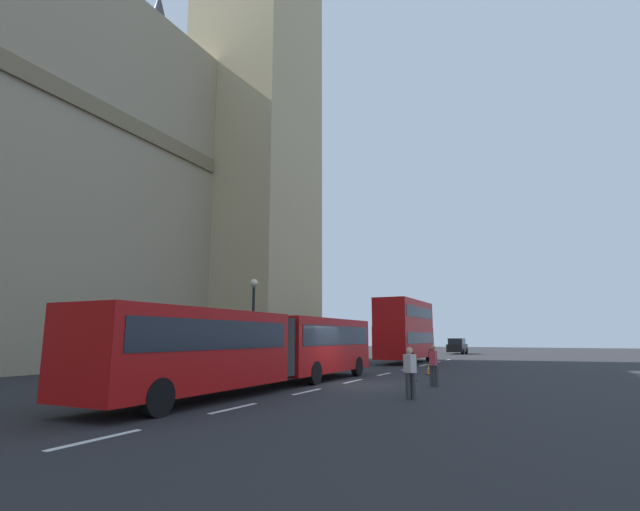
% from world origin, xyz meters
% --- Properties ---
extents(ground_plane, '(160.00, 160.00, 0.00)m').
position_xyz_m(ground_plane, '(0.00, 0.00, 0.00)').
color(ground_plane, '#262628').
extents(lane_centre_marking, '(39.00, 0.16, 0.01)m').
position_xyz_m(lane_centre_marking, '(5.83, 0.00, 0.00)').
color(lane_centre_marking, silver).
rests_on(lane_centre_marking, ground_plane).
extents(articulated_bus, '(17.21, 2.54, 2.90)m').
position_xyz_m(articulated_bus, '(-3.11, 1.99, 1.75)').
color(articulated_bus, '#B20F0F').
rests_on(articulated_bus, ground_plane).
extents(double_decker_bus, '(9.03, 2.54, 4.90)m').
position_xyz_m(double_decker_bus, '(17.61, 2.00, 2.71)').
color(double_decker_bus, '#B20F0F').
rests_on(double_decker_bus, ground_plane).
extents(sedan_lead, '(4.40, 1.86, 1.85)m').
position_xyz_m(sedan_lead, '(39.37, 1.71, 0.91)').
color(sedan_lead, black).
rests_on(sedan_lead, ground_plane).
extents(traffic_cone_west, '(0.36, 0.36, 0.58)m').
position_xyz_m(traffic_cone_west, '(2.70, -2.42, 0.28)').
color(traffic_cone_west, black).
rests_on(traffic_cone_west, ground_plane).
extents(traffic_cone_middle, '(0.36, 0.36, 0.58)m').
position_xyz_m(traffic_cone_middle, '(6.65, -2.31, 0.28)').
color(traffic_cone_middle, black).
rests_on(traffic_cone_middle, ground_plane).
extents(street_lamp, '(0.44, 0.44, 5.27)m').
position_xyz_m(street_lamp, '(2.58, 6.50, 3.06)').
color(street_lamp, black).
rests_on(street_lamp, ground_plane).
extents(pedestrian_near_cones, '(0.43, 0.46, 1.69)m').
position_xyz_m(pedestrian_near_cones, '(-3.79, -4.08, 0.91)').
color(pedestrian_near_cones, '#333333').
rests_on(pedestrian_near_cones, ground_plane).
extents(pedestrian_by_kerb, '(0.41, 0.36, 1.69)m').
position_xyz_m(pedestrian_by_kerb, '(0.52, -3.92, 0.91)').
color(pedestrian_by_kerb, '#333333').
rests_on(pedestrian_by_kerb, ground_plane).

